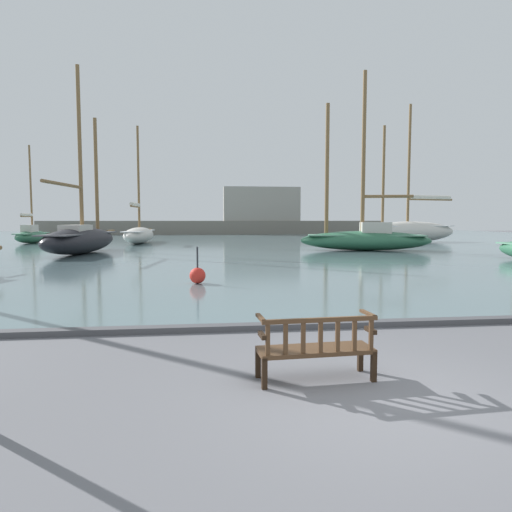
# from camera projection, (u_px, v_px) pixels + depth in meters

# --- Properties ---
(ground_plane) EXTENTS (160.00, 160.00, 0.00)m
(ground_plane) POSITION_uv_depth(u_px,v_px,m) (377.00, 403.00, 5.52)
(ground_plane) COLOR slate
(harbor_water) EXTENTS (100.00, 80.00, 0.08)m
(harbor_water) POSITION_uv_depth(u_px,v_px,m) (221.00, 240.00, 49.06)
(harbor_water) COLOR slate
(harbor_water) RESTS_ON ground
(quay_edge_kerb) EXTENTS (40.00, 0.30, 0.12)m
(quay_edge_kerb) POSITION_uv_depth(u_px,v_px,m) (305.00, 325.00, 9.32)
(quay_edge_kerb) COLOR #4C4C50
(quay_edge_kerb) RESTS_ON ground
(park_bench) EXTENTS (1.63, 0.62, 0.92)m
(park_bench) POSITION_uv_depth(u_px,v_px,m) (316.00, 347.00, 6.27)
(park_bench) COLOR black
(park_bench) RESTS_ON ground
(sailboat_outer_port) EXTENTS (3.71, 11.34, 11.70)m
(sailboat_outer_port) POSITION_uv_depth(u_px,v_px,m) (81.00, 238.00, 28.77)
(sailboat_outer_port) COLOR black
(sailboat_outer_port) RESTS_ON harbor_water
(sailboat_far_port) EXTENTS (9.35, 4.52, 12.20)m
(sailboat_far_port) POSITION_uv_depth(u_px,v_px,m) (365.00, 236.00, 31.67)
(sailboat_far_port) COLOR #2D6647
(sailboat_far_port) RESTS_ON harbor_water
(sailboat_outer_starboard) EXTENTS (10.36, 4.59, 12.75)m
(sailboat_outer_starboard) POSITION_uv_depth(u_px,v_px,m) (410.00, 230.00, 42.97)
(sailboat_outer_starboard) COLOR silver
(sailboat_outer_starboard) RESTS_ON harbor_water
(sailboat_distant_harbor) EXTENTS (2.63, 10.62, 10.47)m
(sailboat_distant_harbor) POSITION_uv_depth(u_px,v_px,m) (139.00, 234.00, 41.07)
(sailboat_distant_harbor) COLOR silver
(sailboat_distant_harbor) RESTS_ON harbor_water
(sailboat_nearest_starboard) EXTENTS (1.94, 6.14, 8.89)m
(sailboat_nearest_starboard) POSITION_uv_depth(u_px,v_px,m) (32.00, 235.00, 41.75)
(sailboat_nearest_starboard) COLOR #2D6647
(sailboat_nearest_starboard) RESTS_ON harbor_water
(channel_buoy) EXTENTS (0.54, 0.54, 1.24)m
(channel_buoy) POSITION_uv_depth(u_px,v_px,m) (198.00, 275.00, 15.26)
(channel_buoy) COLOR red
(channel_buoy) RESTS_ON harbor_water
(far_breakwater) EXTENTS (48.93, 2.40, 6.92)m
(far_breakwater) POSITION_uv_depth(u_px,v_px,m) (230.00, 220.00, 65.83)
(far_breakwater) COLOR slate
(far_breakwater) RESTS_ON ground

